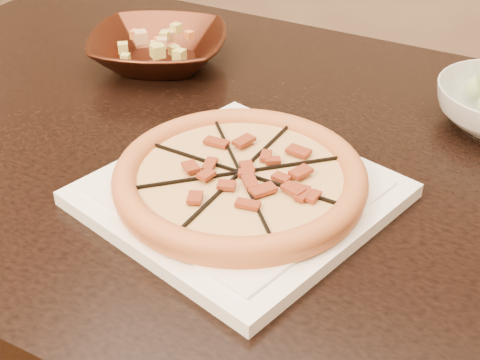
% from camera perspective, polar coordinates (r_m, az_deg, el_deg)
% --- Properties ---
extents(dining_table, '(1.42, 0.98, 0.75)m').
position_cam_1_polar(dining_table, '(1.00, -0.78, -1.43)').
color(dining_table, black).
rests_on(dining_table, floor).
extents(plate, '(0.40, 0.40, 0.02)m').
position_cam_1_polar(plate, '(0.80, 0.00, -1.15)').
color(plate, white).
rests_on(plate, dining_table).
extents(pizza, '(0.30, 0.30, 0.03)m').
position_cam_1_polar(pizza, '(0.79, -0.00, 0.24)').
color(pizza, '#B6622D').
rests_on(pizza, plate).
extents(bronze_bowl, '(0.29, 0.29, 0.06)m').
position_cam_1_polar(bronze_bowl, '(1.15, -6.93, 11.05)').
color(bronze_bowl, '#401D11').
rests_on(bronze_bowl, dining_table).
extents(mixed_dish, '(0.09, 0.11, 0.03)m').
position_cam_1_polar(mixed_dish, '(1.13, -7.17, 13.00)').
color(mixed_dish, tan).
rests_on(mixed_dish, bronze_bowl).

